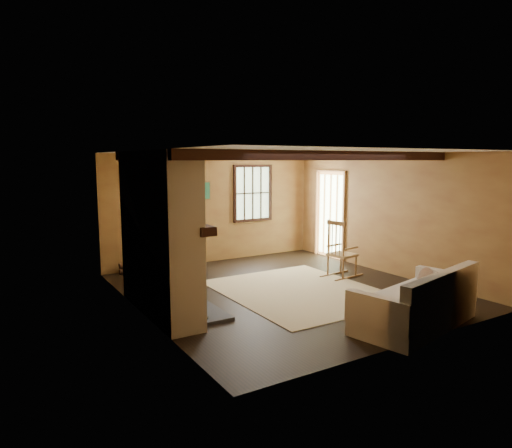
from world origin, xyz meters
TOP-DOWN VIEW (x-y plane):
  - ground at (0.00, 0.00)m, footprint 5.50×5.50m
  - room_envelope at (0.22, 0.26)m, footprint 5.02×5.52m
  - fireplace at (-2.23, -0.00)m, footprint 1.02×2.30m
  - rug at (0.20, -0.20)m, footprint 2.50×3.00m
  - rocking_chair at (1.48, 0.20)m, footprint 0.86×0.52m
  - sofa at (0.57, -2.40)m, footprint 2.16×1.31m
  - firewood_pile at (-1.86, 2.60)m, footprint 0.63×0.12m
  - laundry_basket at (-0.80, 2.51)m, footprint 0.58×0.50m
  - basket_pillow at (-0.80, 2.51)m, footprint 0.40×0.34m
  - armchair at (-1.44, 1.93)m, footprint 1.07×1.08m

SIDE VIEW (x-z plane):
  - ground at x=0.00m, z-range 0.00..0.00m
  - rug at x=0.20m, z-range 0.00..0.01m
  - firewood_pile at x=-1.86m, z-range 0.00..0.23m
  - laundry_basket at x=-0.80m, z-range 0.00..0.30m
  - sofa at x=0.57m, z-range -0.12..0.70m
  - armchair at x=-1.44m, z-range 0.00..0.71m
  - basket_pillow at x=-0.80m, z-range 0.30..0.48m
  - rocking_chair at x=1.48m, z-range -0.09..1.03m
  - fireplace at x=-2.23m, z-range -0.10..2.30m
  - room_envelope at x=0.22m, z-range 0.41..2.85m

